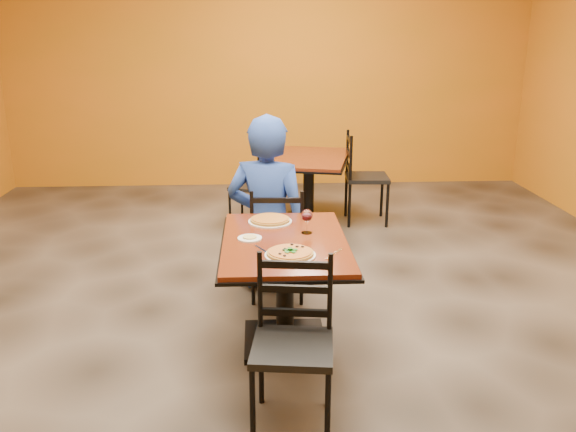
{
  "coord_description": "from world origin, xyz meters",
  "views": [
    {
      "loc": [
        -0.18,
        -4.12,
        2.03
      ],
      "look_at": [
        0.03,
        -0.3,
        0.85
      ],
      "focal_mm": 36.97,
      "sensor_mm": 36.0,
      "label": 1
    }
  ],
  "objects": [
    {
      "name": "pizza_main",
      "position": [
        0.02,
        -0.79,
        0.77
      ],
      "size": [
        0.28,
        0.28,
        0.02
      ],
      "primitive_type": "cylinder",
      "color": "maroon",
      "rests_on": "plate_main"
    },
    {
      "name": "side_plate",
      "position": [
        -0.23,
        -0.47,
        0.76
      ],
      "size": [
        0.16,
        0.16,
        0.01
      ],
      "primitive_type": "cylinder",
      "color": "white",
      "rests_on": "table_main"
    },
    {
      "name": "knife",
      "position": [
        0.29,
        -0.78,
        0.75
      ],
      "size": [
        0.13,
        0.18,
        0.0
      ],
      "primitive_type": "cube",
      "rotation": [
        0.0,
        0.0,
        -0.59
      ],
      "color": "silver",
      "rests_on": "table_main"
    },
    {
      "name": "chair_main_near",
      "position": [
        -0.0,
        -1.39,
        0.46
      ],
      "size": [
        0.47,
        0.47,
        0.93
      ],
      "primitive_type": null,
      "rotation": [
        0.0,
        0.0,
        -0.13
      ],
      "color": "black",
      "rests_on": "floor"
    },
    {
      "name": "chair_second_left",
      "position": [
        -0.25,
        2.19,
        0.42
      ],
      "size": [
        0.49,
        0.49,
        0.84
      ],
      "primitive_type": null,
      "rotation": [
        0.0,
        0.0,
        -1.94
      ],
      "color": "black",
      "rests_on": "floor"
    },
    {
      "name": "wine_glass",
      "position": [
        0.15,
        -0.37,
        0.84
      ],
      "size": [
        0.08,
        0.08,
        0.18
      ],
      "primitive_type": null,
      "color": "white",
      "rests_on": "table_main"
    },
    {
      "name": "plate_main",
      "position": [
        0.02,
        -0.79,
        0.76
      ],
      "size": [
        0.31,
        0.31,
        0.01
      ],
      "primitive_type": "cylinder",
      "color": "white",
      "rests_on": "table_main"
    },
    {
      "name": "chair_main_far",
      "position": [
        -0.02,
        0.29,
        0.46
      ],
      "size": [
        0.44,
        0.44,
        0.92
      ],
      "primitive_type": null,
      "rotation": [
        0.0,
        0.0,
        3.09
      ],
      "color": "black",
      "rests_on": "floor"
    },
    {
      "name": "diner",
      "position": [
        -0.09,
        0.52,
        0.72
      ],
      "size": [
        0.79,
        0.63,
        1.43
      ],
      "primitive_type": "imported",
      "rotation": [
        0.0,
        0.0,
        2.84
      ],
      "color": "navy",
      "rests_on": "floor"
    },
    {
      "name": "table_main",
      "position": [
        0.0,
        -0.5,
        0.56
      ],
      "size": [
        0.83,
        1.23,
        0.75
      ],
      "color": "maroon",
      "rests_on": "floor"
    },
    {
      "name": "dip",
      "position": [
        -0.23,
        -0.47,
        0.76
      ],
      "size": [
        0.09,
        0.09,
        0.01
      ],
      "primitive_type": "cylinder",
      "color": "tan",
      "rests_on": "side_plate"
    },
    {
      "name": "floor",
      "position": [
        0.0,
        0.0,
        0.0
      ],
      "size": [
        7.0,
        8.0,
        0.01
      ],
      "primitive_type": "cube",
      "color": "black",
      "rests_on": "ground"
    },
    {
      "name": "wall_back",
      "position": [
        0.0,
        4.0,
        1.5
      ],
      "size": [
        7.0,
        0.01,
        3.0
      ],
      "primitive_type": "cube",
      "color": "#C96D16",
      "rests_on": "ground"
    },
    {
      "name": "chair_second_right",
      "position": [
        1.04,
        2.19,
        0.5
      ],
      "size": [
        0.48,
        0.48,
        1.0
      ],
      "primitive_type": null,
      "rotation": [
        0.0,
        0.0,
        1.51
      ],
      "color": "black",
      "rests_on": "floor"
    },
    {
      "name": "fork",
      "position": [
        -0.15,
        -0.68,
        0.75
      ],
      "size": [
        0.1,
        0.18,
        0.0
      ],
      "primitive_type": "cube",
      "rotation": [
        0.0,
        0.0,
        0.48
      ],
      "color": "silver",
      "rests_on": "table_main"
    },
    {
      "name": "plate_far",
      "position": [
        -0.09,
        -0.12,
        0.76
      ],
      "size": [
        0.31,
        0.31,
        0.01
      ],
      "primitive_type": "cylinder",
      "color": "white",
      "rests_on": "table_main"
    },
    {
      "name": "table_second",
      "position": [
        0.4,
        2.19,
        0.56
      ],
      "size": [
        1.08,
        1.38,
        0.75
      ],
      "rotation": [
        0.0,
        0.0,
        -0.23
      ],
      "color": "maroon",
      "rests_on": "floor"
    },
    {
      "name": "pizza_far",
      "position": [
        -0.09,
        -0.12,
        0.77
      ],
      "size": [
        0.28,
        0.28,
        0.02
      ],
      "primitive_type": "cylinder",
      "color": "gold",
      "rests_on": "plate_far"
    }
  ]
}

